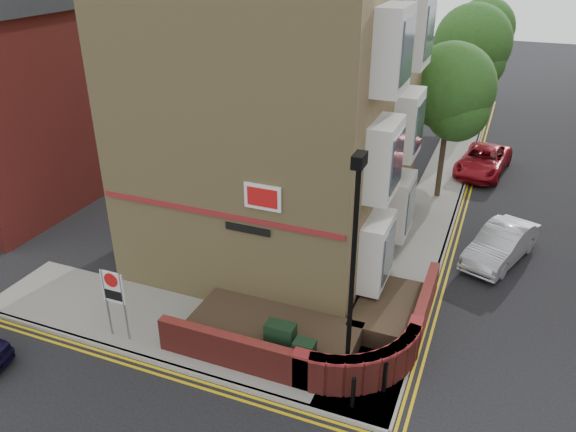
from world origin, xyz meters
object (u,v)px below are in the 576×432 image
(silver_car_near, at_px, (501,244))
(utility_cabinet_large, at_px, (280,342))
(lamppost, at_px, (352,277))
(zone_sign, at_px, (114,293))

(silver_car_near, bearing_deg, utility_cabinet_large, -102.89)
(lamppost, height_order, silver_car_near, lamppost)
(utility_cabinet_large, distance_m, zone_sign, 4.86)
(zone_sign, relative_size, silver_car_near, 0.56)
(utility_cabinet_large, xyz_separation_m, zone_sign, (-4.70, -0.80, 0.92))
(utility_cabinet_large, bearing_deg, lamppost, -3.01)
(lamppost, height_order, utility_cabinet_large, lamppost)
(lamppost, bearing_deg, zone_sign, -173.93)
(zone_sign, xyz_separation_m, silver_car_near, (9.91, 8.85, -1.00))
(zone_sign, height_order, silver_car_near, zone_sign)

